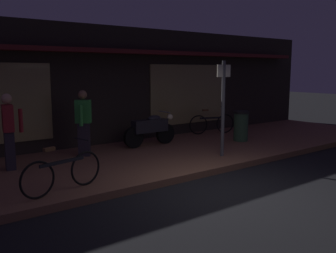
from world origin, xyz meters
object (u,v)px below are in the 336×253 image
(bicycle_parked, at_px, (63,172))
(motorcycle, at_px, (151,129))
(bicycle_extra, at_px, (212,123))
(sign_post, at_px, (223,103))
(trash_bin, at_px, (241,126))
(person_photographer, at_px, (9,130))
(person_bystander, at_px, (83,122))

(bicycle_parked, bearing_deg, motorcycle, 34.37)
(bicycle_extra, relative_size, sign_post, 0.66)
(motorcycle, relative_size, bicycle_parked, 1.04)
(bicycle_extra, distance_m, trash_bin, 1.50)
(motorcycle, height_order, person_photographer, person_photographer)
(bicycle_extra, height_order, sign_post, sign_post)
(person_photographer, relative_size, sign_post, 0.70)
(person_photographer, bearing_deg, bicycle_parked, -80.84)
(motorcycle, distance_m, person_bystander, 2.14)
(motorcycle, height_order, bicycle_parked, motorcycle)
(bicycle_parked, bearing_deg, sign_post, 3.79)
(person_photographer, bearing_deg, motorcycle, 4.43)
(motorcycle, xyz_separation_m, trash_bin, (2.63, -1.07, -0.03))
(bicycle_extra, bearing_deg, person_bystander, -174.52)
(person_photographer, height_order, sign_post, sign_post)
(person_photographer, xyz_separation_m, trash_bin, (6.58, -0.77, -0.41))
(bicycle_parked, relative_size, person_photographer, 0.97)
(motorcycle, height_order, trash_bin, motorcycle)
(sign_post, bearing_deg, bicycle_parked, -176.21)
(motorcycle, xyz_separation_m, sign_post, (0.70, -2.18, 0.86))
(person_photographer, distance_m, sign_post, 5.04)
(motorcycle, relative_size, bicycle_extra, 1.08)
(person_bystander, relative_size, trash_bin, 1.80)
(person_photographer, xyz_separation_m, person_bystander, (1.85, 0.24, 0.00))
(motorcycle, bearing_deg, sign_post, -72.26)
(motorcycle, relative_size, person_photographer, 1.02)
(motorcycle, relative_size, trash_bin, 1.83)
(motorcycle, height_order, bicycle_extra, motorcycle)
(bicycle_parked, height_order, trash_bin, trash_bin)
(person_photographer, bearing_deg, person_bystander, 7.50)
(motorcycle, xyz_separation_m, bicycle_extra, (2.81, 0.41, -0.14))
(trash_bin, bearing_deg, person_bystander, 167.93)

